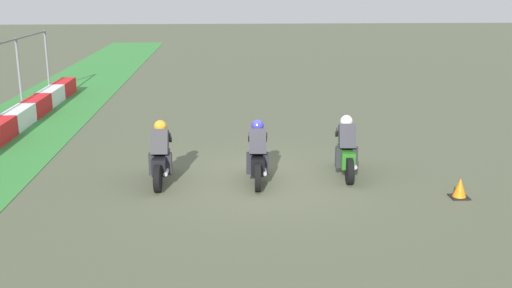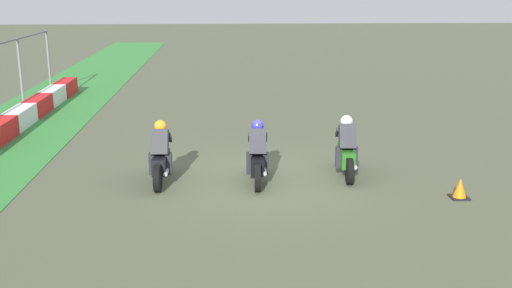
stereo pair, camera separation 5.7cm
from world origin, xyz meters
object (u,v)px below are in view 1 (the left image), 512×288
object	(u,v)px
rider_lane_a	(346,151)
rider_lane_b	(258,157)
traffic_cone	(460,189)
rider_lane_c	(161,157)

from	to	relation	value
rider_lane_a	rider_lane_b	world-z (taller)	same
rider_lane_a	traffic_cone	bearing A→B (deg)	-124.87
rider_lane_c	traffic_cone	size ratio (longest dim) A/B	4.46
rider_lane_a	rider_lane_c	bearing A→B (deg)	97.53
rider_lane_a	rider_lane_b	xyz separation A→B (m)	(-0.38, 2.22, 0.00)
rider_lane_a	rider_lane_c	world-z (taller)	same
traffic_cone	rider_lane_a	bearing A→B (deg)	51.24
rider_lane_a	rider_lane_b	size ratio (longest dim) A/B	1.00
rider_lane_c	traffic_cone	distance (m)	6.92
rider_lane_b	traffic_cone	size ratio (longest dim) A/B	4.46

